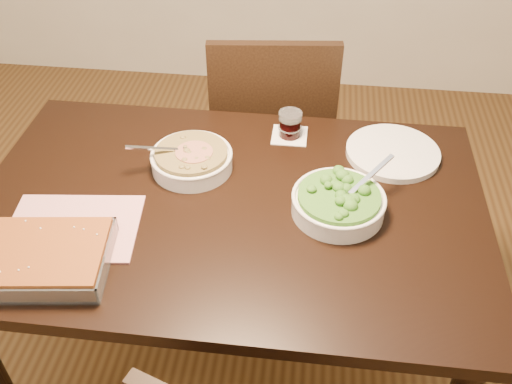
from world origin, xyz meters
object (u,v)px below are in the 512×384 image
at_px(table, 230,227).
at_px(baking_dish, 41,258).
at_px(dinner_plate, 393,152).
at_px(broccoli_bowl, 338,202).
at_px(wine_tumbler, 290,124).
at_px(chair_far, 272,130).
at_px(stew_bowl, 192,159).

relative_size(table, baking_dish, 3.97).
distance_m(baking_dish, dinner_plate, 1.03).
relative_size(table, dinner_plate, 5.00).
distance_m(table, broccoli_bowl, 0.32).
distance_m(wine_tumbler, chair_far, 0.44).
relative_size(stew_bowl, dinner_plate, 0.91).
xyz_separation_m(table, wine_tumbler, (0.14, 0.33, 0.14)).
relative_size(table, broccoli_bowl, 5.60).
relative_size(stew_bowl, baking_dish, 0.72).
bearing_deg(wine_tumbler, stew_bowl, -143.98).
relative_size(baking_dish, dinner_plate, 1.26).
bearing_deg(table, stew_bowl, 133.46).
relative_size(wine_tumbler, chair_far, 0.09).
distance_m(baking_dish, wine_tumbler, 0.83).
distance_m(stew_bowl, wine_tumbler, 0.34).
height_order(dinner_plate, chair_far, chair_far).
xyz_separation_m(wine_tumbler, dinner_plate, (0.32, -0.06, -0.04)).
relative_size(broccoli_bowl, chair_far, 0.26).
relative_size(stew_bowl, chair_far, 0.27).
bearing_deg(table, baking_dish, -145.37).
bearing_deg(stew_bowl, wine_tumbler, 36.02).
bearing_deg(broccoli_bowl, stew_bowl, 161.65).
bearing_deg(broccoli_bowl, dinner_plate, 59.47).
distance_m(broccoli_bowl, dinner_plate, 0.32).
bearing_deg(stew_bowl, chair_far, 71.06).
bearing_deg(chair_far, dinner_plate, 128.56).
relative_size(broccoli_bowl, wine_tumbler, 3.01).
height_order(table, chair_far, chair_far).
height_order(stew_bowl, baking_dish, stew_bowl).
bearing_deg(dinner_plate, chair_far, 134.74).
xyz_separation_m(table, broccoli_bowl, (0.29, -0.00, 0.13)).
xyz_separation_m(table, chair_far, (0.05, 0.68, -0.12)).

